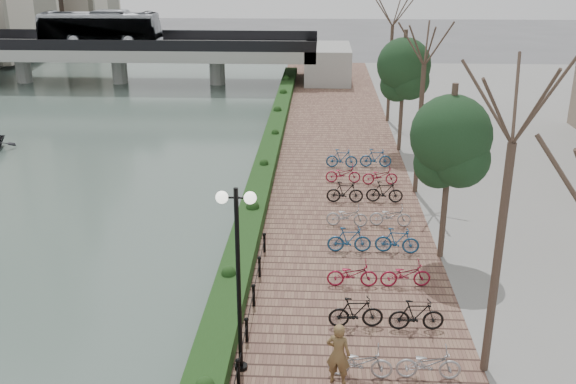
{
  "coord_description": "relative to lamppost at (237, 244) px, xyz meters",
  "views": [
    {
      "loc": [
        3.42,
        -12.96,
        11.08
      ],
      "look_at": [
        2.16,
        11.56,
        2.0
      ],
      "focal_mm": 40.0,
      "sensor_mm": 36.0,
      "label": 1
    }
  ],
  "objects": [
    {
      "name": "bridge",
      "position": [
        -16.69,
        43.31,
        -0.87
      ],
      "size": [
        36.0,
        10.77,
        6.5
      ],
      "color": "#A6A5A1",
      "rests_on": "ground"
    },
    {
      "name": "chain_fence",
      "position": [
        0.01,
        0.31,
        -3.39
      ],
      "size": [
        0.1,
        14.1,
        0.7
      ],
      "color": "black",
      "rests_on": "promenade"
    },
    {
      "name": "bicycle_parking",
      "position": [
        4.11,
        8.68,
        -3.27
      ],
      "size": [
        2.4,
        19.89,
        1.0
      ],
      "color": "#9FA0A4",
      "rests_on": "promenade"
    },
    {
      "name": "lamppost",
      "position": [
        0.0,
        0.0,
        0.0
      ],
      "size": [
        1.02,
        0.32,
        5.24
      ],
      "color": "black",
      "rests_on": "promenade"
    },
    {
      "name": "hedge",
      "position": [
        -0.79,
        18.31,
        -3.44
      ],
      "size": [
        1.1,
        56.0,
        0.6
      ],
      "primitive_type": "cube",
      "color": "#1B3714",
      "rests_on": "promenade"
    },
    {
      "name": "promenade",
      "position": [
        2.61,
        15.81,
        -3.99
      ],
      "size": [
        8.0,
        75.0,
        0.5
      ],
      "primitive_type": "cube",
      "color": "brown",
      "rests_on": "ground"
    },
    {
      "name": "pedestrian",
      "position": [
        2.61,
        -0.5,
        -2.85
      ],
      "size": [
        0.75,
        0.6,
        1.78
      ],
      "primitive_type": "imported",
      "rotation": [
        0.0,
        0.0,
        2.84
      ],
      "color": "brown",
      "rests_on": "promenade"
    },
    {
      "name": "street_trees",
      "position": [
        6.61,
        10.99,
        -0.56
      ],
      "size": [
        3.2,
        37.12,
        6.8
      ],
      "color": "#372A20",
      "rests_on": "promenade"
    },
    {
      "name": "river_water",
      "position": [
        -16.39,
        23.31,
        -4.23
      ],
      "size": [
        30.0,
        130.0,
        0.02
      ],
      "primitive_type": "cube",
      "color": "#4C5F54",
      "rests_on": "ground"
    }
  ]
}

